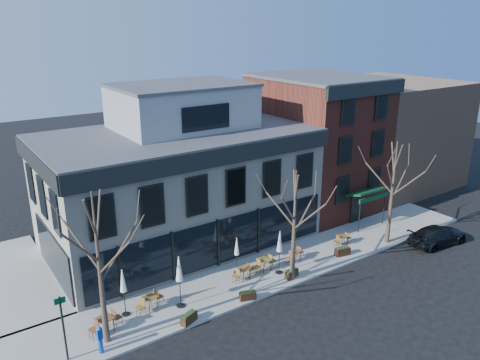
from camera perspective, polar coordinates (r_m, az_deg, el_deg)
ground at (r=31.01m, az=-2.75°, el=-10.75°), size 120.00×120.00×0.00m
sidewalk_front at (r=31.10m, az=4.57°, el=-10.53°), size 33.50×4.70×0.15m
sidewalk_side at (r=32.85m, az=-25.97°, el=-10.84°), size 4.50×12.00×0.15m
corner_building at (r=33.19m, az=-7.42°, el=0.06°), size 18.39×10.39×11.10m
red_brick_building at (r=40.18m, az=9.18°, el=4.60°), size 8.20×11.78×11.18m
bg_building at (r=48.25m, az=16.99°, el=5.58°), size 12.00×12.00×10.00m
tree_corner at (r=23.34m, az=-16.73°, el=-10.19°), size 3.93×3.98×7.92m
tree_mid at (r=28.12m, az=6.64°, el=-5.43°), size 3.50×3.55×7.04m
tree_right at (r=34.29m, az=18.07°, el=-1.36°), size 3.72×3.77×7.48m
sign_pole at (r=23.80m, az=-20.75°, el=-16.18°), size 0.50×0.10×3.40m
parked_sedan at (r=36.72m, az=22.96°, el=-6.23°), size 4.92×2.41×1.38m
call_box at (r=24.39m, az=-16.70°, el=-18.06°), size 0.29×0.29×1.47m
cafe_set_0 at (r=25.87m, az=-16.08°, el=-16.39°), size 1.91×0.90×0.98m
cafe_set_1 at (r=27.05m, az=-10.94°, el=-14.31°), size 1.83×0.92×0.94m
cafe_set_2 at (r=29.35m, az=0.41°, el=-11.17°), size 1.73×0.77×0.89m
cafe_set_3 at (r=30.27m, az=2.99°, el=-10.14°), size 1.84×0.76×0.96m
cafe_set_4 at (r=31.63m, az=6.72°, el=-9.03°), size 1.66×0.79×0.85m
cafe_set_5 at (r=34.31m, az=12.35°, el=-7.07°), size 1.58×0.65×0.83m
umbrella_0 at (r=26.10m, az=-14.08°, el=-12.09°), size 0.44×0.44×2.77m
umbrella_1 at (r=26.14m, az=-7.43°, el=-10.98°), size 0.50×0.50×3.11m
umbrella_2 at (r=29.41m, az=-0.40°, el=-8.31°), size 0.39×0.39×2.44m
umbrella_3 at (r=29.35m, az=4.86°, el=-7.72°), size 0.47×0.47×2.91m
planter_0 at (r=25.83m, az=-6.25°, el=-16.36°), size 1.06×0.72×0.55m
planter_1 at (r=27.51m, az=0.95°, el=-13.87°), size 1.02×0.65×0.53m
planter_2 at (r=29.78m, az=6.32°, el=-11.26°), size 0.99×0.55×0.53m
planter_3 at (r=32.92m, az=12.39°, el=-8.48°), size 1.11×0.64×0.59m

